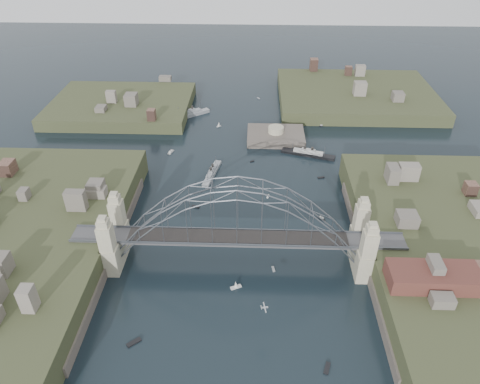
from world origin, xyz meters
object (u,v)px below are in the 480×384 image
Objects in this scene: bridge at (237,225)px; naval_cruiser_near at (212,173)px; wharf_shed at (433,277)px; naval_cruiser_far at (190,114)px; ocean_liner at (308,154)px; fort_island at (275,140)px.

naval_cruiser_near is (-10.54, 42.79, -11.55)m from bridge.
naval_cruiser_far is (-68.18, 104.06, -9.04)m from wharf_shed.
naval_cruiser_far is (-24.18, 90.06, -11.36)m from bridge.
naval_cruiser_near is at bearing 103.83° from bridge.
wharf_shed reaches higher than ocean_liner.
wharf_shed is 1.20× the size of naval_cruiser_near.
bridge is at bearing -112.22° from ocean_liner.
naval_cruiser_far is 57.69m from ocean_liner.
ocean_liner is (47.74, -32.39, -0.21)m from naval_cruiser_far.
fort_island is at bearing 110.85° from wharf_shed.
fort_island is at bearing 133.16° from ocean_liner.
naval_cruiser_far is at bearing 105.03° from bridge.
naval_cruiser_far reaches higher than ocean_liner.
bridge reaches higher than fort_island.
naval_cruiser_near is at bearing 133.84° from wharf_shed.
wharf_shed is 79.27m from naval_cruiser_near.
fort_island is 1.10× the size of wharf_shed.
naval_cruiser_near is at bearing -156.41° from ocean_liner.
naval_cruiser_far is at bearing 123.23° from wharf_shed.
bridge reaches higher than wharf_shed.
fort_island is (12.00, 70.00, -12.66)m from bridge.
wharf_shed is at bearing -46.16° from naval_cruiser_near.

